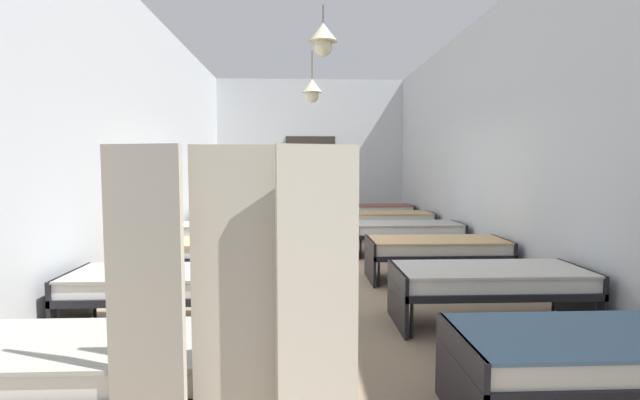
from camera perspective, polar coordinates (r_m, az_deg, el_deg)
ground_plane at (r=7.38m, az=-0.04°, el=-8.55°), size 5.88×12.77×0.10m
room_shell at (r=8.40m, az=-0.39°, el=7.16°), size 5.68×12.37×4.00m
bed_left_row_0 at (r=3.21m, az=-27.18°, el=-17.40°), size 1.90×0.84×0.57m
bed_right_row_0 at (r=3.50m, az=31.87°, el=-15.73°), size 1.90×0.84×0.57m
bed_left_row_1 at (r=4.81m, az=-18.12°, el=-9.82°), size 1.90×0.84×0.57m
bed_right_row_1 at (r=5.01m, az=20.09°, el=-9.31°), size 1.90×0.84×0.57m
bed_left_row_2 at (r=6.52m, az=-13.86°, el=-6.02°), size 1.90×0.84×0.57m
bed_right_row_2 at (r=6.67m, az=14.14°, el=-5.79°), size 1.90×0.84×0.57m
bed_left_row_3 at (r=8.27m, az=-11.41°, el=-3.79°), size 1.90×0.84×0.57m
bed_right_row_3 at (r=8.38m, az=10.63°, el=-3.67°), size 1.90×0.84×0.57m
bed_left_row_4 at (r=10.03m, az=-9.82°, el=-2.34°), size 1.90×0.84×0.57m
bed_right_row_4 at (r=10.12m, az=8.33°, el=-2.26°), size 1.90×0.84×0.57m
bed_left_row_5 at (r=11.80m, az=-8.72°, el=-1.32°), size 1.90×0.84×0.57m
bed_right_row_5 at (r=11.88m, az=6.71°, el=-1.26°), size 1.90×0.84×0.57m
nurse_near_aisle at (r=5.63m, az=1.14°, el=-6.61°), size 0.52×0.52×1.49m
potted_plant at (r=11.21m, az=-2.32°, el=0.11°), size 0.57×0.57×1.28m
privacy_screen at (r=2.40m, az=-10.62°, el=-13.99°), size 1.25×0.16×1.70m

